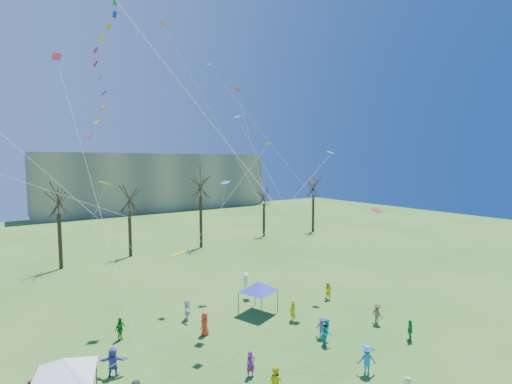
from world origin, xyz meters
TOP-DOWN VIEW (x-y plane):
  - distant_building at (22.00, 82.00)m, footprint 60.00×14.00m
  - bare_tree_row at (5.92, 35.38)m, footprint 70.50×8.84m
  - big_box_kite at (-7.28, 5.05)m, footprint 7.00×5.95m
  - canopy_tent_white at (-9.62, 6.49)m, footprint 3.89×3.89m
  - canopy_tent_blue at (5.49, 10.93)m, footprint 3.48×3.48m
  - festival_crowd at (-0.18, 6.96)m, footprint 26.44×17.31m
  - small_kites_aloft at (0.83, 11.13)m, footprint 30.35×16.52m

SIDE VIEW (x-z plane):
  - festival_crowd at x=-0.18m, z-range -0.06..1.80m
  - canopy_tent_blue at x=5.49m, z-range 0.96..3.73m
  - canopy_tent_white at x=-9.62m, z-range 1.05..4.09m
  - bare_tree_row at x=5.92m, z-range 1.37..13.40m
  - distant_building at x=22.00m, z-range 0.00..15.00m
  - small_kites_aloft at x=0.83m, z-range -3.36..30.38m
  - big_box_kite at x=-7.28m, z-range 5.09..29.92m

